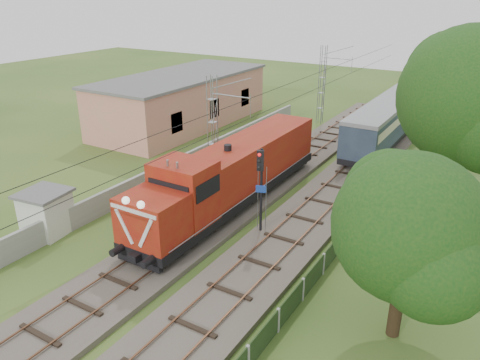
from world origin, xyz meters
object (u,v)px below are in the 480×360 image
Objects in this scene: locomotive at (232,174)px; coach_rake at (437,77)px; signal_post at (261,177)px; relay_hut at (46,212)px.

locomotive reaches higher than coach_rake.
locomotive is at bearing -96.71° from coach_rake.
signal_post is at bearing -35.41° from locomotive.
coach_rake is at bearing 87.89° from signal_post.
coach_rake is at bearing 76.34° from relay_hut.
signal_post reaches higher than coach_rake.
locomotive is 4.30m from signal_post.
locomotive is 6.41× the size of relay_hut.
relay_hut is (-10.75, -6.14, -2.31)m from signal_post.
signal_post reaches higher than locomotive.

